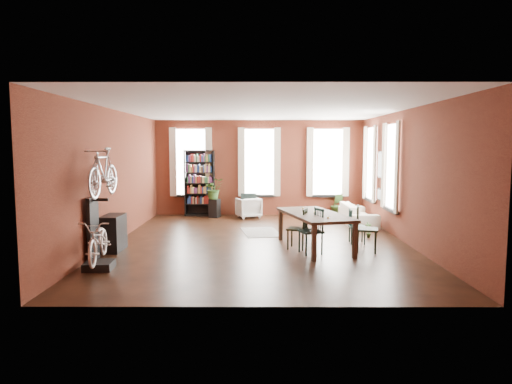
{
  "coord_description": "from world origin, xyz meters",
  "views": [
    {
      "loc": [
        -0.07,
        -10.9,
        2.31
      ],
      "look_at": [
        -0.1,
        0.6,
        1.17
      ],
      "focal_mm": 32.0,
      "sensor_mm": 36.0,
      "label": 1
    }
  ],
  "objects_px": {
    "dining_chair_b": "(297,229)",
    "bike_trainer": "(99,265)",
    "dining_table": "(314,231)",
    "dining_chair_c": "(367,229)",
    "bookshelf": "(200,183)",
    "console_table": "(113,233)",
    "dining_chair_a": "(311,231)",
    "dining_chair_d": "(357,226)",
    "bicycle_floor": "(98,221)",
    "white_armchair": "(249,207)",
    "cream_sofa": "(358,211)",
    "plant_stand": "(215,208)"
  },
  "relations": [
    {
      "from": "cream_sofa",
      "to": "bicycle_floor",
      "type": "relative_size",
      "value": 1.35
    },
    {
      "from": "dining_chair_c",
      "to": "dining_chair_b",
      "type": "bearing_deg",
      "value": 91.8
    },
    {
      "from": "dining_chair_c",
      "to": "bookshelf",
      "type": "xyz_separation_m",
      "value": [
        -4.35,
        5.3,
        0.59
      ]
    },
    {
      "from": "dining_chair_a",
      "to": "white_armchair",
      "type": "relative_size",
      "value": 1.35
    },
    {
      "from": "bike_trainer",
      "to": "bicycle_floor",
      "type": "bearing_deg",
      "value": 86.47
    },
    {
      "from": "white_armchair",
      "to": "bicycle_floor",
      "type": "bearing_deg",
      "value": 46.28
    },
    {
      "from": "bike_trainer",
      "to": "bicycle_floor",
      "type": "relative_size",
      "value": 0.33
    },
    {
      "from": "cream_sofa",
      "to": "console_table",
      "type": "xyz_separation_m",
      "value": [
        -6.23,
        -3.5,
        -0.01
      ]
    },
    {
      "from": "dining_chair_d",
      "to": "cream_sofa",
      "type": "height_order",
      "value": "dining_chair_d"
    },
    {
      "from": "dining_chair_c",
      "to": "white_armchair",
      "type": "bearing_deg",
      "value": 42.48
    },
    {
      "from": "bookshelf",
      "to": "console_table",
      "type": "distance_m",
      "value": 5.4
    },
    {
      "from": "dining_chair_a",
      "to": "bike_trainer",
      "type": "height_order",
      "value": "dining_chair_a"
    },
    {
      "from": "dining_chair_d",
      "to": "plant_stand",
      "type": "distance_m",
      "value": 5.53
    },
    {
      "from": "dining_chair_b",
      "to": "dining_chair_a",
      "type": "bearing_deg",
      "value": 46.74
    },
    {
      "from": "dining_chair_a",
      "to": "bike_trainer",
      "type": "xyz_separation_m",
      "value": [
        -4.15,
        -1.3,
        -0.42
      ]
    },
    {
      "from": "dining_chair_d",
      "to": "console_table",
      "type": "xyz_separation_m",
      "value": [
        -5.6,
        -0.77,
        -0.01
      ]
    },
    {
      "from": "dining_chair_c",
      "to": "plant_stand",
      "type": "bearing_deg",
      "value": 51.38
    },
    {
      "from": "white_armchair",
      "to": "bicycle_floor",
      "type": "xyz_separation_m",
      "value": [
        -2.71,
        -6.31,
        0.56
      ]
    },
    {
      "from": "dining_table",
      "to": "dining_chair_c",
      "type": "height_order",
      "value": "dining_chair_c"
    },
    {
      "from": "dining_chair_c",
      "to": "bicycle_floor",
      "type": "distance_m",
      "value": 5.61
    },
    {
      "from": "cream_sofa",
      "to": "plant_stand",
      "type": "relative_size",
      "value": 3.42
    },
    {
      "from": "dining_chair_a",
      "to": "bike_trainer",
      "type": "bearing_deg",
      "value": -90.99
    },
    {
      "from": "dining_chair_b",
      "to": "bike_trainer",
      "type": "xyz_separation_m",
      "value": [
        -3.9,
        -1.78,
        -0.38
      ]
    },
    {
      "from": "white_armchair",
      "to": "cream_sofa",
      "type": "distance_m",
      "value": 3.54
    },
    {
      "from": "dining_table",
      "to": "dining_chair_b",
      "type": "bearing_deg",
      "value": 168.53
    },
    {
      "from": "bicycle_floor",
      "to": "dining_chair_d",
      "type": "bearing_deg",
      "value": 15.15
    },
    {
      "from": "dining_chair_b",
      "to": "bicycle_floor",
      "type": "xyz_separation_m",
      "value": [
        -3.9,
        -1.76,
        0.46
      ]
    },
    {
      "from": "bookshelf",
      "to": "dining_chair_b",
      "type": "bearing_deg",
      "value": -60.37
    },
    {
      "from": "bike_trainer",
      "to": "dining_chair_a",
      "type": "bearing_deg",
      "value": 17.45
    },
    {
      "from": "cream_sofa",
      "to": "console_table",
      "type": "bearing_deg",
      "value": 119.33
    },
    {
      "from": "dining_chair_d",
      "to": "bike_trainer",
      "type": "distance_m",
      "value": 5.88
    },
    {
      "from": "dining_table",
      "to": "bike_trainer",
      "type": "relative_size",
      "value": 4.61
    },
    {
      "from": "bookshelf",
      "to": "white_armchair",
      "type": "height_order",
      "value": "bookshelf"
    },
    {
      "from": "dining_table",
      "to": "dining_chair_a",
      "type": "bearing_deg",
      "value": -121.1
    },
    {
      "from": "dining_chair_c",
      "to": "console_table",
      "type": "distance_m",
      "value": 5.63
    },
    {
      "from": "dining_chair_b",
      "to": "dining_table",
      "type": "bearing_deg",
      "value": 112.67
    },
    {
      "from": "white_armchair",
      "to": "cream_sofa",
      "type": "bearing_deg",
      "value": 138.59
    },
    {
      "from": "dining_chair_a",
      "to": "dining_chair_d",
      "type": "relative_size",
      "value": 1.19
    },
    {
      "from": "dining_table",
      "to": "bicycle_floor",
      "type": "relative_size",
      "value": 1.54
    },
    {
      "from": "bookshelf",
      "to": "plant_stand",
      "type": "xyz_separation_m",
      "value": [
        0.53,
        -0.41,
        -0.8
      ]
    },
    {
      "from": "dining_table",
      "to": "dining_chair_b",
      "type": "xyz_separation_m",
      "value": [
        -0.39,
        -0.02,
        0.05
      ]
    },
    {
      "from": "dining_chair_c",
      "to": "cream_sofa",
      "type": "bearing_deg",
      "value": 3.92
    },
    {
      "from": "plant_stand",
      "to": "bicycle_floor",
      "type": "relative_size",
      "value": 0.39
    },
    {
      "from": "dining_chair_a",
      "to": "cream_sofa",
      "type": "height_order",
      "value": "dining_chair_a"
    },
    {
      "from": "dining_chair_d",
      "to": "console_table",
      "type": "bearing_deg",
      "value": 100.13
    },
    {
      "from": "dining_chair_a",
      "to": "dining_table",
      "type": "bearing_deg",
      "value": 145.4
    },
    {
      "from": "dining_chair_a",
      "to": "dining_chair_d",
      "type": "distance_m",
      "value": 1.61
    },
    {
      "from": "dining_table",
      "to": "white_armchair",
      "type": "height_order",
      "value": "dining_table"
    },
    {
      "from": "dining_chair_c",
      "to": "cream_sofa",
      "type": "distance_m",
      "value": 3.66
    },
    {
      "from": "bike_trainer",
      "to": "dining_chair_d",
      "type": "bearing_deg",
      "value": 23.48
    }
  ]
}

